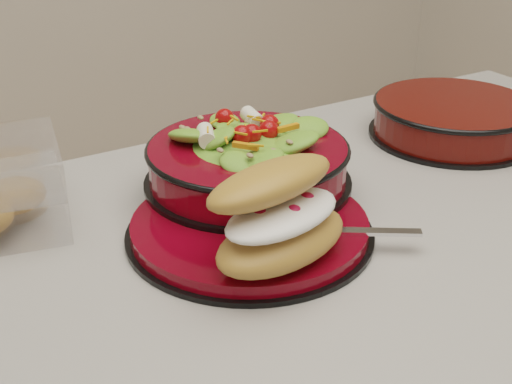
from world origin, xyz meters
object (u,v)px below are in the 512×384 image
salad_bowl (248,155)px  dinner_plate (251,228)px  croissant (279,215)px  fork (338,231)px  extra_bowl (453,117)px

salad_bowl → dinner_plate: bearing=-118.3°
croissant → salad_bowl: bearing=56.2°
fork → extra_bowl: (0.33, 0.17, 0.01)m
fork → extra_bowl: extra_bowl is taller
fork → extra_bowl: 0.37m
salad_bowl → fork: salad_bowl is taller
croissant → fork: croissant is taller
croissant → extra_bowl: bearing=9.3°
dinner_plate → extra_bowl: extra_bowl is taller
salad_bowl → fork: size_ratio=1.71×
dinner_plate → fork: size_ratio=1.88×
salad_bowl → extra_bowl: bearing=3.1°
salad_bowl → croissant: 0.17m
salad_bowl → croissant: size_ratio=1.44×
dinner_plate → croissant: (-0.01, -0.08, 0.06)m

